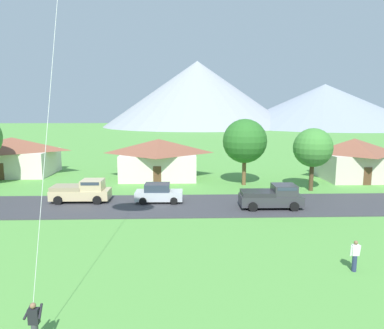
# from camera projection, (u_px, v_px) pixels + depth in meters

# --- Properties ---
(road_strip) EXTENTS (160.00, 7.23, 0.08)m
(road_strip) POSITION_uv_depth(u_px,v_px,m) (184.00, 205.00, 30.63)
(road_strip) COLOR #38383D
(road_strip) RESTS_ON ground
(mountain_far_west_ridge) EXTENTS (84.97, 84.97, 19.10)m
(mountain_far_west_ridge) POSITION_uv_depth(u_px,v_px,m) (324.00, 106.00, 159.83)
(mountain_far_west_ridge) COLOR gray
(mountain_far_west_ridge) RESTS_ON ground
(mountain_far_east_ridge) EXTENTS (86.94, 86.94, 29.87)m
(mountain_far_east_ridge) POSITION_uv_depth(u_px,v_px,m) (197.00, 94.00, 164.04)
(mountain_far_east_ridge) COLOR #8E939E
(mountain_far_east_ridge) RESTS_ON ground
(house_leftmost) EXTENTS (7.70, 7.40, 4.87)m
(house_leftmost) POSITION_uv_depth(u_px,v_px,m) (353.00, 158.00, 41.82)
(house_leftmost) COLOR beige
(house_leftmost) RESTS_ON ground
(house_left_center) EXTENTS (9.51, 7.69, 4.74)m
(house_left_center) POSITION_uv_depth(u_px,v_px,m) (159.00, 158.00, 42.62)
(house_left_center) COLOR beige
(house_left_center) RESTS_ON ground
(house_right_center) EXTENTS (10.61, 7.49, 4.76)m
(house_right_center) POSITION_uv_depth(u_px,v_px,m) (13.00, 155.00, 44.71)
(house_right_center) COLOR beige
(house_right_center) RESTS_ON ground
(tree_center) EXTENTS (3.95, 3.95, 6.44)m
(tree_center) POSITION_uv_depth(u_px,v_px,m) (313.00, 148.00, 35.59)
(tree_center) COLOR #4C3823
(tree_center) RESTS_ON ground
(tree_right_of_center) EXTENTS (4.80, 4.80, 7.28)m
(tree_right_of_center) POSITION_uv_depth(u_px,v_px,m) (245.00, 141.00, 38.22)
(tree_right_of_center) COLOR brown
(tree_right_of_center) RESTS_ON ground
(parked_car_silver_mid_west) EXTENTS (4.23, 2.13, 1.68)m
(parked_car_silver_mid_west) POSITION_uv_depth(u_px,v_px,m) (159.00, 193.00, 31.49)
(parked_car_silver_mid_west) COLOR #B7BCC1
(parked_car_silver_mid_west) RESTS_ON road_strip
(pickup_truck_charcoal_west_side) EXTENTS (5.22, 2.37, 1.99)m
(pickup_truck_charcoal_west_side) POSITION_uv_depth(u_px,v_px,m) (273.00, 196.00, 29.60)
(pickup_truck_charcoal_west_side) COLOR #333338
(pickup_truck_charcoal_west_side) RESTS_ON road_strip
(pickup_truck_sand_east_side) EXTENTS (5.22, 2.37, 1.99)m
(pickup_truck_sand_east_side) POSITION_uv_depth(u_px,v_px,m) (82.00, 191.00, 31.62)
(pickup_truck_sand_east_side) COLOR #C6B284
(pickup_truck_sand_east_side) RESTS_ON road_strip
(watcher_person) EXTENTS (0.56, 0.24, 1.68)m
(watcher_person) POSITION_uv_depth(u_px,v_px,m) (355.00, 255.00, 18.21)
(watcher_person) COLOR navy
(watcher_person) RESTS_ON ground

